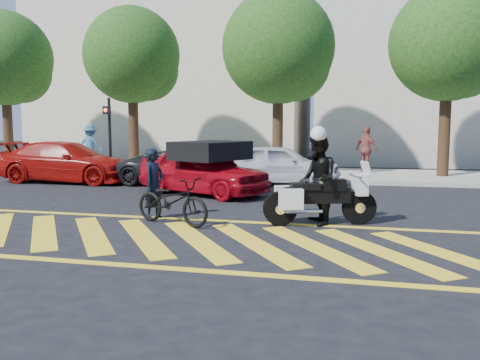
% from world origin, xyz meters
% --- Properties ---
extents(ground, '(90.00, 90.00, 0.00)m').
position_xyz_m(ground, '(0.00, 0.00, 0.00)').
color(ground, black).
rests_on(ground, ground).
extents(sidewalk, '(60.00, 5.00, 0.15)m').
position_xyz_m(sidewalk, '(0.00, 12.00, 0.07)').
color(sidewalk, '#9E998E').
rests_on(sidewalk, ground).
extents(crosswalk, '(12.33, 4.00, 0.01)m').
position_xyz_m(crosswalk, '(-0.04, 0.00, 0.00)').
color(crosswalk, yellow).
rests_on(crosswalk, ground).
extents(building_left, '(16.00, 8.00, 10.00)m').
position_xyz_m(building_left, '(-8.00, 21.00, 5.00)').
color(building_left, beige).
rests_on(building_left, ground).
extents(building_right, '(16.00, 8.00, 11.00)m').
position_xyz_m(building_right, '(9.00, 21.00, 5.50)').
color(building_right, beige).
rests_on(building_right, ground).
extents(tree_far_left, '(4.40, 4.40, 7.41)m').
position_xyz_m(tree_far_left, '(-12.87, 12.06, 5.05)').
color(tree_far_left, black).
rests_on(tree_far_left, ground).
extents(tree_left, '(4.20, 4.20, 7.26)m').
position_xyz_m(tree_left, '(-6.37, 12.06, 4.99)').
color(tree_left, black).
rests_on(tree_left, ground).
extents(tree_center, '(4.60, 4.60, 7.56)m').
position_xyz_m(tree_center, '(0.13, 12.06, 5.10)').
color(tree_center, black).
rests_on(tree_center, ground).
extents(tree_right, '(4.40, 4.40, 7.41)m').
position_xyz_m(tree_right, '(6.63, 12.06, 5.05)').
color(tree_right, black).
rests_on(tree_right, ground).
extents(signal_pole, '(0.28, 0.43, 3.20)m').
position_xyz_m(signal_pole, '(-6.50, 9.74, 1.92)').
color(signal_pole, black).
rests_on(signal_pole, ground).
extents(officer_bike, '(0.51, 0.66, 1.62)m').
position_xyz_m(officer_bike, '(-1.15, 1.83, 0.81)').
color(officer_bike, black).
rests_on(officer_bike, ground).
extents(bicycle, '(2.09, 1.34, 1.04)m').
position_xyz_m(bicycle, '(-0.50, 1.28, 0.52)').
color(bicycle, black).
rests_on(bicycle, ground).
extents(police_motorcycle, '(2.40, 1.22, 1.10)m').
position_xyz_m(police_motorcycle, '(2.59, 1.99, 0.60)').
color(police_motorcycle, black).
rests_on(police_motorcycle, ground).
extents(officer_moto, '(1.01, 1.15, 1.97)m').
position_xyz_m(officer_moto, '(2.57, 2.00, 0.98)').
color(officer_moto, black).
rests_on(officer_moto, ground).
extents(red_convertible, '(4.69, 3.35, 1.48)m').
position_xyz_m(red_convertible, '(-1.29, 5.90, 0.74)').
color(red_convertible, '#A30713').
rests_on(red_convertible, ground).
extents(parked_left, '(5.20, 2.12, 1.51)m').
position_xyz_m(parked_left, '(-7.20, 7.80, 0.75)').
color(parked_left, '#9D0D09').
rests_on(parked_left, ground).
extents(parked_mid_left, '(4.60, 2.39, 1.24)m').
position_xyz_m(parked_mid_left, '(-2.73, 7.94, 0.62)').
color(parked_mid_left, black).
rests_on(parked_mid_left, ground).
extents(parked_mid_right, '(4.37, 2.01, 1.45)m').
position_xyz_m(parked_mid_right, '(0.62, 8.86, 0.73)').
color(parked_mid_right, silver).
rests_on(parked_mid_right, ground).
extents(pedestrian_left, '(1.36, 0.91, 1.96)m').
position_xyz_m(pedestrian_left, '(-9.34, 13.16, 1.13)').
color(pedestrian_left, '#32638C').
rests_on(pedestrian_left, sidewalk).
extents(pedestrian_right, '(1.12, 1.12, 1.91)m').
position_xyz_m(pedestrian_right, '(3.61, 12.78, 1.11)').
color(pedestrian_right, '#9B4B46').
rests_on(pedestrian_right, sidewalk).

